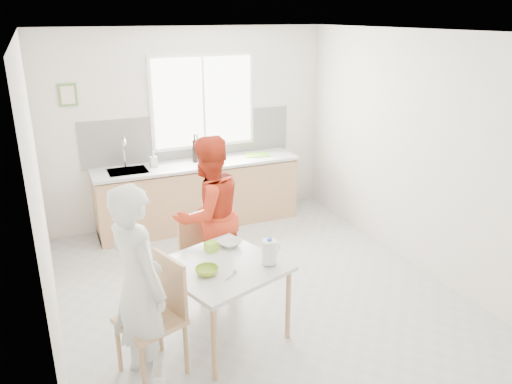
# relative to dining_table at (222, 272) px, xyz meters

# --- Properties ---
(ground) EXTENTS (4.50, 4.50, 0.00)m
(ground) POSITION_rel_dining_table_xyz_m (0.60, 0.65, -0.67)
(ground) COLOR #B7B7B2
(ground) RESTS_ON ground
(room_shell) EXTENTS (4.50, 4.50, 4.50)m
(room_shell) POSITION_rel_dining_table_xyz_m (0.60, 0.65, 0.98)
(room_shell) COLOR silver
(room_shell) RESTS_ON ground
(window) EXTENTS (1.50, 0.06, 1.30)m
(window) POSITION_rel_dining_table_xyz_m (0.80, 2.88, 1.03)
(window) COLOR white
(window) RESTS_ON room_shell
(backsplash) EXTENTS (3.00, 0.02, 0.65)m
(backsplash) POSITION_rel_dining_table_xyz_m (0.60, 2.89, 0.56)
(backsplash) COLOR white
(backsplash) RESTS_ON room_shell
(picture_frame) EXTENTS (0.22, 0.03, 0.28)m
(picture_frame) POSITION_rel_dining_table_xyz_m (-0.95, 2.89, 1.23)
(picture_frame) COLOR #55853C
(picture_frame) RESTS_ON room_shell
(kitchen_counter) EXTENTS (2.84, 0.64, 1.37)m
(kitchen_counter) POSITION_rel_dining_table_xyz_m (0.60, 2.60, -0.25)
(kitchen_counter) COLOR tan
(kitchen_counter) RESTS_ON ground
(dining_table) EXTENTS (1.22, 1.22, 0.74)m
(dining_table) POSITION_rel_dining_table_xyz_m (0.00, 0.00, 0.00)
(dining_table) COLOR silver
(dining_table) RESTS_ON ground
(chair_left) EXTENTS (0.59, 0.59, 1.01)m
(chair_left) POSITION_rel_dining_table_xyz_m (-0.64, -0.22, -0.11)
(chair_left) COLOR tan
(chair_left) RESTS_ON ground
(chair_far) EXTENTS (0.50, 0.50, 0.86)m
(chair_far) POSITION_rel_dining_table_xyz_m (0.07, 0.88, -0.19)
(chair_far) COLOR tan
(chair_far) RESTS_ON ground
(person_white) EXTENTS (0.58, 0.72, 1.70)m
(person_white) POSITION_rel_dining_table_xyz_m (-0.78, -0.26, 0.18)
(person_white) COLOR white
(person_white) RESTS_ON ground
(person_red) EXTENTS (0.99, 0.87, 1.70)m
(person_red) POSITION_rel_dining_table_xyz_m (0.19, 0.91, 0.18)
(person_red) COLOR red
(person_red) RESTS_ON ground
(bowl_green) EXTENTS (0.25, 0.25, 0.06)m
(bowl_green) POSITION_rel_dining_table_xyz_m (-0.17, -0.11, 0.11)
(bowl_green) COLOR #88B429
(bowl_green) RESTS_ON dining_table
(bowl_white) EXTENTS (0.28, 0.28, 0.05)m
(bowl_white) POSITION_rel_dining_table_xyz_m (0.20, 0.33, 0.10)
(bowl_white) COLOR silver
(bowl_white) RESTS_ON dining_table
(milk_jug) EXTENTS (0.19, 0.13, 0.24)m
(milk_jug) POSITION_rel_dining_table_xyz_m (0.40, -0.16, 0.20)
(milk_jug) COLOR white
(milk_jug) RESTS_ON dining_table
(green_box) EXTENTS (0.13, 0.13, 0.09)m
(green_box) POSITION_rel_dining_table_xyz_m (0.01, 0.30, 0.12)
(green_box) COLOR #90D631
(green_box) RESTS_ON dining_table
(spoon) EXTENTS (0.13, 0.11, 0.01)m
(spoon) POSITION_rel_dining_table_xyz_m (-0.01, -0.23, 0.09)
(spoon) COLOR #A5A5AA
(spoon) RESTS_ON dining_table
(cutting_board) EXTENTS (0.39, 0.31, 0.01)m
(cutting_board) POSITION_rel_dining_table_xyz_m (1.50, 2.62, 0.26)
(cutting_board) COLOR #73BA2A
(cutting_board) RESTS_ON kitchen_counter
(wine_bottle_a) EXTENTS (0.07, 0.07, 0.32)m
(wine_bottle_a) POSITION_rel_dining_table_xyz_m (0.58, 2.63, 0.41)
(wine_bottle_a) COLOR black
(wine_bottle_a) RESTS_ON kitchen_counter
(wine_bottle_b) EXTENTS (0.07, 0.07, 0.30)m
(wine_bottle_b) POSITION_rel_dining_table_xyz_m (0.64, 2.70, 0.40)
(wine_bottle_b) COLOR black
(wine_bottle_b) RESTS_ON kitchen_counter
(jar_amber) EXTENTS (0.06, 0.06, 0.16)m
(jar_amber) POSITION_rel_dining_table_xyz_m (0.87, 2.66, 0.33)
(jar_amber) COLOR olive
(jar_amber) RESTS_ON kitchen_counter
(soap_bottle) EXTENTS (0.09, 0.09, 0.20)m
(soap_bottle) POSITION_rel_dining_table_xyz_m (0.01, 2.66, 0.35)
(soap_bottle) COLOR #999999
(soap_bottle) RESTS_ON kitchen_counter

